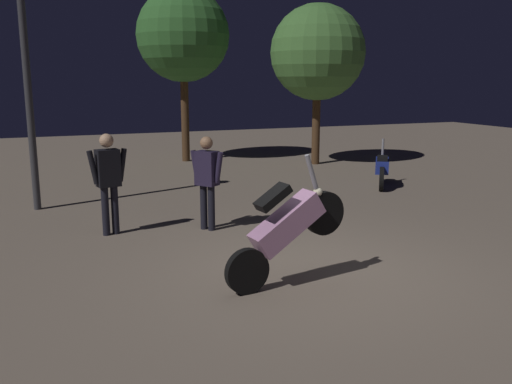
{
  "coord_description": "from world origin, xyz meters",
  "views": [
    {
      "loc": [
        -3.34,
        -6.21,
        2.53
      ],
      "look_at": [
        -0.55,
        0.68,
        1.0
      ],
      "focal_mm": 38.72,
      "sensor_mm": 36.0,
      "label": 1
    }
  ],
  "objects": [
    {
      "name": "motorcycle_blue_parked_left",
      "position": [
        4.31,
        4.67,
        0.44
      ],
      "size": [
        1.03,
        1.42,
        1.11
      ],
      "rotation": [
        0.0,
        0.0,
        0.96
      ],
      "color": "black",
      "rests_on": "ground_plane"
    },
    {
      "name": "ground_plane",
      "position": [
        0.0,
        0.0,
        0.0
      ],
      "size": [
        40.0,
        40.0,
        0.0
      ],
      "primitive_type": "plane",
      "color": "#756656"
    },
    {
      "name": "motorcycle_pink_foreground",
      "position": [
        -0.55,
        -0.32,
        0.74
      ],
      "size": [
        1.66,
        0.41,
        1.63
      ],
      "rotation": [
        0.0,
        0.0,
        0.12
      ],
      "color": "black",
      "rests_on": "ground_plane"
    },
    {
      "name": "tree_left_bg",
      "position": [
        1.07,
        10.5,
        3.8
      ],
      "size": [
        2.8,
        2.8,
        5.22
      ],
      "color": "#4C331E",
      "rests_on": "ground_plane"
    },
    {
      "name": "tree_center_bg",
      "position": [
        4.54,
        8.44,
        3.27
      ],
      "size": [
        2.77,
        2.77,
        4.67
      ],
      "color": "#4C331E",
      "rests_on": "ground_plane"
    },
    {
      "name": "person_bystander_far",
      "position": [
        -0.68,
        2.54,
        0.94
      ],
      "size": [
        0.47,
        0.58,
        1.59
      ],
      "rotation": [
        0.0,
        0.0,
        3.78
      ],
      "color": "black",
      "rests_on": "ground_plane"
    },
    {
      "name": "streetlamp_near",
      "position": [
        -3.36,
        5.24,
        3.23
      ],
      "size": [
        0.36,
        0.36,
        5.09
      ],
      "color": "#38383D",
      "rests_on": "ground_plane"
    },
    {
      "name": "person_rider_beside",
      "position": [
        -2.25,
        2.85,
        1.0
      ],
      "size": [
        0.67,
        0.31,
        1.67
      ],
      "rotation": [
        0.0,
        0.0,
        4.91
      ],
      "color": "black",
      "rests_on": "ground_plane"
    }
  ]
}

